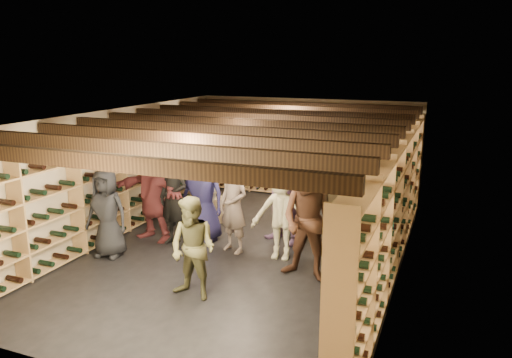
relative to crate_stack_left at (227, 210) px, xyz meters
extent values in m
plane|color=black|center=(0.92, -1.30, -0.26)|extent=(8.00, 8.00, 0.00)
cube|color=beige|center=(0.92, 2.70, 0.94)|extent=(5.50, 0.02, 2.40)
cube|color=beige|center=(0.92, -5.30, 0.94)|extent=(5.50, 0.02, 2.40)
cube|color=beige|center=(-1.83, -1.30, 0.94)|extent=(0.02, 8.00, 2.40)
cube|color=beige|center=(3.67, -1.30, 0.94)|extent=(0.02, 8.00, 2.40)
cube|color=beige|center=(0.92, -1.30, 2.15)|extent=(5.50, 8.00, 0.01)
cube|color=black|center=(0.92, -4.80, 2.00)|extent=(5.40, 0.12, 0.18)
cube|color=black|center=(0.92, -3.93, 2.00)|extent=(5.40, 0.12, 0.18)
cube|color=black|center=(0.92, -3.05, 2.00)|extent=(5.40, 0.12, 0.18)
cube|color=black|center=(0.92, -2.18, 2.00)|extent=(5.40, 0.12, 0.18)
cube|color=black|center=(0.92, -1.30, 2.00)|extent=(5.40, 0.12, 0.18)
cube|color=black|center=(0.92, -0.43, 2.00)|extent=(5.40, 0.12, 0.18)
cube|color=black|center=(0.92, 0.45, 2.00)|extent=(5.40, 0.12, 0.18)
cube|color=black|center=(0.92, 1.32, 2.00)|extent=(5.40, 0.12, 0.18)
cube|color=black|center=(0.92, 2.20, 2.00)|extent=(5.40, 0.12, 0.18)
cube|color=tan|center=(-1.65, -1.30, 0.82)|extent=(0.32, 7.50, 2.15)
cube|color=tan|center=(3.49, -1.30, 0.82)|extent=(0.32, 7.50, 2.15)
cube|color=tan|center=(0.92, 2.53, 0.82)|extent=(4.70, 0.30, 2.15)
cube|color=tan|center=(0.00, 0.00, -0.17)|extent=(0.57, 0.45, 0.17)
cube|color=tan|center=(0.00, 0.00, 0.00)|extent=(0.57, 0.45, 0.17)
cube|color=tan|center=(0.00, 0.00, 0.17)|extent=(0.57, 0.45, 0.17)
cube|color=tan|center=(2.24, 0.66, -0.17)|extent=(0.57, 0.44, 0.17)
cube|color=tan|center=(2.24, 0.66, 0.00)|extent=(0.57, 0.44, 0.17)
cube|color=tan|center=(2.24, 0.66, 0.17)|extent=(0.57, 0.44, 0.17)
cube|color=tan|center=(2.24, 0.66, 0.34)|extent=(0.57, 0.44, 0.17)
cube|color=tan|center=(2.39, 0.00, -0.17)|extent=(0.55, 0.41, 0.17)
imported|color=black|center=(-1.09, -2.47, 0.52)|extent=(0.80, 0.57, 1.54)
imported|color=black|center=(-0.31, -1.58, 0.64)|extent=(0.75, 0.60, 1.79)
imported|color=brown|center=(1.03, -3.29, 0.49)|extent=(0.79, 0.65, 1.49)
imported|color=beige|center=(1.70, -1.47, 0.54)|extent=(1.08, 0.67, 1.60)
imported|color=teal|center=(3.10, -1.96, 0.66)|extent=(1.16, 0.80, 1.83)
imported|color=brown|center=(-0.84, -1.45, 0.66)|extent=(1.78, 0.91, 1.84)
imported|color=#1A1941|center=(0.06, -1.17, 0.66)|extent=(0.93, 0.65, 1.82)
imported|color=gray|center=(0.83, -1.46, 0.58)|extent=(0.72, 0.60, 1.68)
imported|color=#492B1E|center=(2.36, -2.06, 0.68)|extent=(0.99, 0.82, 1.88)
imported|color=#A6A497|center=(-0.44, 0.00, 0.56)|extent=(1.17, 0.84, 1.63)
imported|color=#1F4426|center=(1.53, 0.00, 0.63)|extent=(1.12, 0.74, 1.76)
imported|color=#856192|center=(1.46, -0.63, 0.69)|extent=(1.83, 1.22, 1.89)
imported|color=#323237|center=(3.10, -0.66, 0.60)|extent=(0.84, 0.56, 1.71)
camera|label=1|loc=(4.32, -9.06, 3.09)|focal=35.00mm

